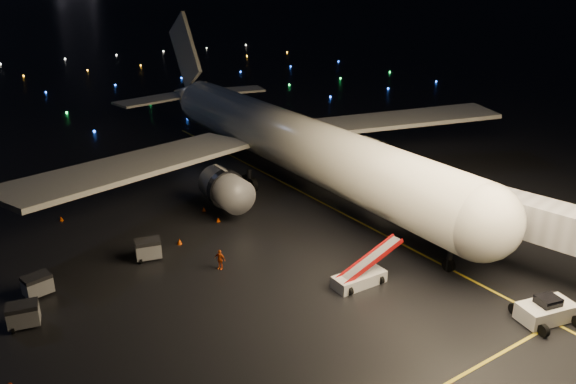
% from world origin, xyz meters
% --- Properties ---
extents(lane_centre, '(0.25, 80.00, 0.02)m').
position_xyz_m(lane_centre, '(12.00, 15.00, 0.01)').
color(lane_centre, gold).
rests_on(lane_centre, ground).
extents(airliner, '(66.22, 63.04, 18.40)m').
position_xyz_m(airliner, '(12.23, 27.74, 9.20)').
color(airliner, silver).
rests_on(airliner, ground).
extents(pushback_tug, '(4.48, 3.03, 1.95)m').
position_xyz_m(pushback_tug, '(11.74, -9.35, 0.97)').
color(pushback_tug, silver).
rests_on(pushback_tug, ground).
extents(belt_loader, '(6.65, 2.01, 3.20)m').
position_xyz_m(belt_loader, '(3.80, 2.12, 1.60)').
color(belt_loader, silver).
rests_on(belt_loader, ground).
extents(crew_c, '(0.90, 1.15, 1.82)m').
position_xyz_m(crew_c, '(-4.33, 10.84, 0.91)').
color(crew_c, '#E15514').
rests_on(crew_c, ground).
extents(safety_cone_0, '(0.51, 0.51, 0.47)m').
position_xyz_m(safety_cone_0, '(0.10, 19.69, 0.24)').
color(safety_cone_0, '#FF4B00').
rests_on(safety_cone_0, ground).
extents(safety_cone_1, '(0.51, 0.51, 0.50)m').
position_xyz_m(safety_cone_1, '(0.10, 22.99, 0.25)').
color(safety_cone_1, '#FF4B00').
rests_on(safety_cone_1, ground).
extents(safety_cone_2, '(0.62, 0.62, 0.54)m').
position_xyz_m(safety_cone_2, '(-5.27, 17.20, 0.27)').
color(safety_cone_2, '#FF4B00').
rests_on(safety_cone_2, ground).
extents(safety_cone_3, '(0.56, 0.56, 0.48)m').
position_xyz_m(safety_cone_3, '(-13.14, 28.97, 0.24)').
color(safety_cone_3, '#FF4B00').
rests_on(safety_cone_3, ground).
extents(taxiway_lights, '(164.00, 92.00, 0.36)m').
position_xyz_m(taxiway_lights, '(0.00, 106.00, 0.18)').
color(taxiway_lights, black).
rests_on(taxiway_lights, ground).
extents(baggage_cart_0, '(2.49, 2.01, 1.85)m').
position_xyz_m(baggage_cart_0, '(-8.73, 16.02, 0.93)').
color(baggage_cart_0, gray).
rests_on(baggage_cart_0, ground).
extents(baggage_cart_1, '(2.29, 1.81, 1.74)m').
position_xyz_m(baggage_cart_1, '(-18.16, 15.09, 0.87)').
color(baggage_cart_1, gray).
rests_on(baggage_cart_1, ground).
extents(baggage_cart_2, '(2.40, 1.93, 1.80)m').
position_xyz_m(baggage_cart_2, '(-19.89, 11.23, 0.90)').
color(baggage_cart_2, gray).
rests_on(baggage_cart_2, ground).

